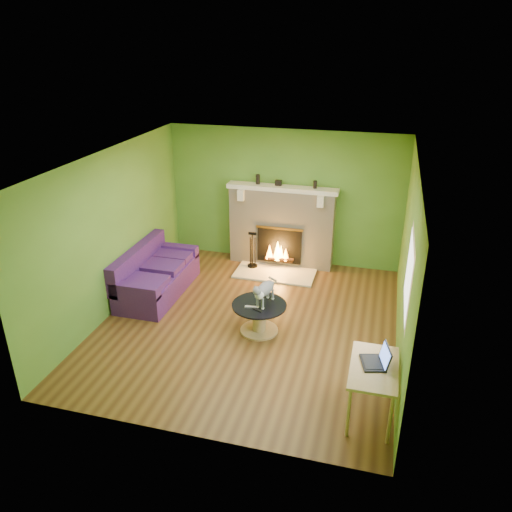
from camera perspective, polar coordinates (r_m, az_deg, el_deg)
The scene contains 22 objects.
floor at distance 7.95m, azimuth -0.78°, elevation -7.61°, with size 5.00×5.00×0.00m, color #523217.
ceiling at distance 6.94m, azimuth -0.90°, elevation 10.94°, with size 5.00×5.00×0.00m, color white.
wall_back at distance 9.63m, azimuth 3.25°, elevation 6.70°, with size 5.00×5.00×0.00m, color #4F842B.
wall_front at distance 5.27m, azimuth -8.36°, elevation -9.38°, with size 5.00×5.00×0.00m, color #4F842B.
wall_left at distance 8.21m, azimuth -16.14°, elevation 2.60°, with size 5.00×5.00×0.00m, color #4F842B.
wall_right at distance 7.12m, azimuth 16.86°, elevation -0.87°, with size 5.00×5.00×0.00m, color #4F842B.
window_frame at distance 6.20m, azimuth 17.10°, elevation -2.18°, with size 1.20×1.20×0.00m, color silver.
window_pane at distance 6.20m, azimuth 17.03°, elevation -2.17°, with size 1.06×1.06×0.00m, color white.
fireplace at distance 9.63m, azimuth 2.94°, elevation 3.39°, with size 2.10×0.46×1.58m.
hearth at distance 9.47m, azimuth 2.18°, elevation -1.97°, with size 1.50×0.75×0.03m, color beige.
mantel at distance 9.37m, azimuth 3.02°, elevation 7.74°, with size 2.10×0.28×0.08m, color white.
sofa at distance 8.86m, azimuth -11.48°, elevation -2.25°, with size 0.86×1.84×0.82m.
coffee_table at distance 7.60m, azimuth 0.37°, elevation -6.85°, with size 0.83×0.83×0.47m.
desk at distance 6.06m, azimuth 13.28°, elevation -12.83°, with size 0.54×0.94×0.69m.
cat at distance 7.43m, azimuth 1.07°, elevation -4.05°, with size 0.24×0.67×0.42m, color slate, non-canonical shape.
remote_silver at distance 7.42m, azimuth -0.62°, elevation -5.83°, with size 0.17×0.04×0.02m, color gray.
remote_black at distance 7.35m, azimuth 0.16°, elevation -6.19°, with size 0.16×0.04×0.02m, color black.
laptop at distance 5.98m, azimuth 13.30°, elevation -10.90°, with size 0.30×0.34×0.26m, color black, non-canonical shape.
fire_tools at distance 9.56m, azimuth -0.41°, elevation 0.75°, with size 0.19×0.19×0.71m, color black, non-canonical shape.
mantel_vase_left at distance 9.47m, azimuth 0.21°, elevation 8.76°, with size 0.08×0.08×0.18m, color black.
mantel_vase_right at distance 9.26m, azimuth 6.77°, elevation 8.12°, with size 0.07×0.07×0.14m, color black.
mantel_box at distance 9.39m, azimuth 2.58°, elevation 8.35°, with size 0.12×0.08×0.10m, color black.
Camera 1 is at (1.86, -6.49, 4.20)m, focal length 35.00 mm.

